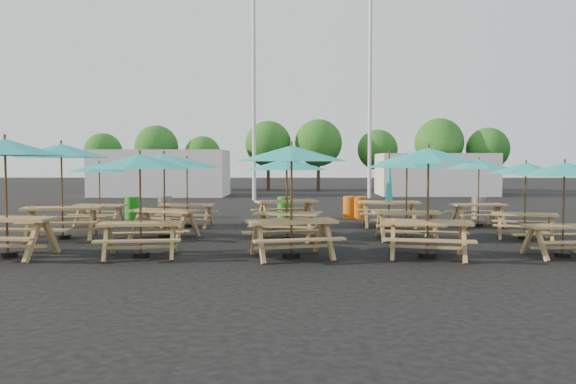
{
  "coord_description": "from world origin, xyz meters",
  "views": [
    {
      "loc": [
        0.24,
        -16.34,
        2.04
      ],
      "look_at": [
        0.0,
        1.5,
        1.1
      ],
      "focal_mm": 35.0,
      "sensor_mm": 36.0,
      "label": 1
    }
  ],
  "objects_px": {
    "waste_bin_3": "(360,208)",
    "picnic_unit_5": "(187,166)",
    "picnic_unit_13": "(526,172)",
    "picnic_unit_14": "(479,167)",
    "picnic_unit_2": "(99,170)",
    "picnic_unit_6": "(292,159)",
    "waste_bin_1": "(165,207)",
    "waste_bin_0": "(132,208)",
    "picnic_unit_4": "(164,164)",
    "waste_bin_2": "(284,208)",
    "picnic_unit_0": "(5,153)",
    "picnic_unit_7": "(287,168)",
    "picnic_unit_9": "(428,161)",
    "picnic_unit_8": "(286,159)",
    "waste_bin_4": "(350,207)",
    "picnic_unit_3": "(140,166)",
    "picnic_unit_10": "(407,166)",
    "picnic_unit_12": "(564,173)",
    "picnic_unit_11": "(389,196)",
    "picnic_unit_1": "(61,155)",
    "waste_bin_5": "(479,208)"
  },
  "relations": [
    {
      "from": "picnic_unit_9",
      "to": "picnic_unit_13",
      "type": "bearing_deg",
      "value": 53.42
    },
    {
      "from": "waste_bin_3",
      "to": "waste_bin_4",
      "type": "bearing_deg",
      "value": 162.1
    },
    {
      "from": "picnic_unit_4",
      "to": "picnic_unit_13",
      "type": "height_order",
      "value": "picnic_unit_4"
    },
    {
      "from": "picnic_unit_11",
      "to": "waste_bin_1",
      "type": "distance_m",
      "value": 8.28
    },
    {
      "from": "picnic_unit_10",
      "to": "picnic_unit_14",
      "type": "height_order",
      "value": "picnic_unit_10"
    },
    {
      "from": "picnic_unit_14",
      "to": "waste_bin_0",
      "type": "xyz_separation_m",
      "value": [
        -11.73,
        2.22,
        -1.48
      ]
    },
    {
      "from": "picnic_unit_3",
      "to": "picnic_unit_4",
      "type": "xyz_separation_m",
      "value": [
        -0.2,
        3.07,
        0.04
      ]
    },
    {
      "from": "picnic_unit_12",
      "to": "picnic_unit_13",
      "type": "relative_size",
      "value": 0.86
    },
    {
      "from": "picnic_unit_5",
      "to": "waste_bin_4",
      "type": "xyz_separation_m",
      "value": [
        5.41,
        2.77,
        -1.51
      ]
    },
    {
      "from": "picnic_unit_2",
      "to": "waste_bin_3",
      "type": "distance_m",
      "value": 9.06
    },
    {
      "from": "picnic_unit_2",
      "to": "picnic_unit_10",
      "type": "bearing_deg",
      "value": -15.08
    },
    {
      "from": "waste_bin_4",
      "to": "waste_bin_5",
      "type": "height_order",
      "value": "same"
    },
    {
      "from": "waste_bin_0",
      "to": "picnic_unit_13",
      "type": "bearing_deg",
      "value": -23.17
    },
    {
      "from": "picnic_unit_0",
      "to": "picnic_unit_1",
      "type": "xyz_separation_m",
      "value": [
        0.0,
        2.88,
        -0.01
      ]
    },
    {
      "from": "picnic_unit_3",
      "to": "picnic_unit_14",
      "type": "relative_size",
      "value": 1.07
    },
    {
      "from": "picnic_unit_14",
      "to": "picnic_unit_2",
      "type": "bearing_deg",
      "value": 173.06
    },
    {
      "from": "picnic_unit_6",
      "to": "waste_bin_0",
      "type": "distance_m",
      "value": 10.18
    },
    {
      "from": "picnic_unit_9",
      "to": "picnic_unit_12",
      "type": "relative_size",
      "value": 1.25
    },
    {
      "from": "waste_bin_3",
      "to": "picnic_unit_5",
      "type": "bearing_deg",
      "value": -155.16
    },
    {
      "from": "picnic_unit_1",
      "to": "picnic_unit_7",
      "type": "height_order",
      "value": "picnic_unit_1"
    },
    {
      "from": "picnic_unit_8",
      "to": "picnic_unit_14",
      "type": "distance_m",
      "value": 6.12
    },
    {
      "from": "picnic_unit_5",
      "to": "picnic_unit_8",
      "type": "xyz_separation_m",
      "value": [
        3.13,
        0.23,
        0.25
      ]
    },
    {
      "from": "picnic_unit_5",
      "to": "picnic_unit_13",
      "type": "relative_size",
      "value": 0.89
    },
    {
      "from": "picnic_unit_3",
      "to": "picnic_unit_10",
      "type": "relative_size",
      "value": 1.14
    },
    {
      "from": "waste_bin_1",
      "to": "waste_bin_4",
      "type": "distance_m",
      "value": 6.79
    },
    {
      "from": "picnic_unit_14",
      "to": "waste_bin_4",
      "type": "bearing_deg",
      "value": 139.78
    },
    {
      "from": "waste_bin_2",
      "to": "picnic_unit_0",
      "type": "bearing_deg",
      "value": -125.62
    },
    {
      "from": "picnic_unit_5",
      "to": "picnic_unit_13",
      "type": "xyz_separation_m",
      "value": [
        9.54,
        -2.68,
        -0.12
      ]
    },
    {
      "from": "picnic_unit_6",
      "to": "picnic_unit_10",
      "type": "relative_size",
      "value": 1.32
    },
    {
      "from": "picnic_unit_14",
      "to": "waste_bin_3",
      "type": "relative_size",
      "value": 2.95
    },
    {
      "from": "picnic_unit_3",
      "to": "waste_bin_0",
      "type": "bearing_deg",
      "value": 98.74
    },
    {
      "from": "picnic_unit_3",
      "to": "picnic_unit_8",
      "type": "xyz_separation_m",
      "value": [
        3.04,
        5.91,
        0.2
      ]
    },
    {
      "from": "picnic_unit_2",
      "to": "picnic_unit_7",
      "type": "distance_m",
      "value": 6.9
    },
    {
      "from": "picnic_unit_6",
      "to": "picnic_unit_13",
      "type": "relative_size",
      "value": 1.14
    },
    {
      "from": "picnic_unit_7",
      "to": "picnic_unit_11",
      "type": "relative_size",
      "value": 1.07
    },
    {
      "from": "picnic_unit_12",
      "to": "waste_bin_4",
      "type": "height_order",
      "value": "picnic_unit_12"
    },
    {
      "from": "picnic_unit_1",
      "to": "waste_bin_5",
      "type": "height_order",
      "value": "picnic_unit_1"
    },
    {
      "from": "picnic_unit_9",
      "to": "picnic_unit_1",
      "type": "bearing_deg",
      "value": 173.58
    },
    {
      "from": "picnic_unit_6",
      "to": "waste_bin_1",
      "type": "bearing_deg",
      "value": 103.91
    },
    {
      "from": "picnic_unit_2",
      "to": "waste_bin_1",
      "type": "bearing_deg",
      "value": 63.76
    },
    {
      "from": "picnic_unit_1",
      "to": "picnic_unit_7",
      "type": "distance_m",
      "value": 6.0
    },
    {
      "from": "picnic_unit_1",
      "to": "picnic_unit_14",
      "type": "xyz_separation_m",
      "value": [
        12.04,
        3.08,
        -0.35
      ]
    },
    {
      "from": "picnic_unit_10",
      "to": "picnic_unit_14",
      "type": "xyz_separation_m",
      "value": [
        2.9,
        3.09,
        -0.07
      ]
    },
    {
      "from": "picnic_unit_2",
      "to": "waste_bin_3",
      "type": "xyz_separation_m",
      "value": [
        8.63,
        2.39,
        -1.39
      ]
    },
    {
      "from": "picnic_unit_1",
      "to": "picnic_unit_11",
      "type": "xyz_separation_m",
      "value": [
        9.16,
        2.89,
        -1.24
      ]
    },
    {
      "from": "picnic_unit_9",
      "to": "waste_bin_2",
      "type": "bearing_deg",
      "value": 122.76
    },
    {
      "from": "picnic_unit_4",
      "to": "picnic_unit_7",
      "type": "height_order",
      "value": "picnic_unit_4"
    },
    {
      "from": "picnic_unit_8",
      "to": "waste_bin_1",
      "type": "height_order",
      "value": "picnic_unit_8"
    },
    {
      "from": "picnic_unit_12",
      "to": "waste_bin_2",
      "type": "distance_m",
      "value": 10.14
    },
    {
      "from": "picnic_unit_9",
      "to": "picnic_unit_8",
      "type": "bearing_deg",
      "value": 128.81
    }
  ]
}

